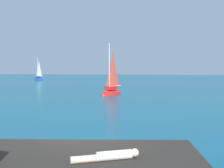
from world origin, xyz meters
name	(u,v)px	position (x,y,z in m)	size (l,w,h in m)	color
ground_plane	(86,156)	(0.00, 0.00, 0.00)	(160.00, 160.00, 0.00)	#0F5675
boulder_seaward	(130,166)	(1.62, -0.95, 0.00)	(1.40, 1.12, 0.77)	#2C2B1E
boulder_inland	(44,163)	(-1.17, -0.96, 0.00)	(1.35, 1.08, 0.74)	#302824
sailboat_near	(111,92)	(-1.58, 21.08, 0.32)	(2.50, 3.15, 5.82)	red
sailboat_far	(39,79)	(-19.26, 48.23, 0.26)	(2.62, 2.13, 4.87)	#193D99
person_sunbather	(109,156)	(1.19, -2.93, 0.92)	(1.66, 0.84, 0.25)	white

